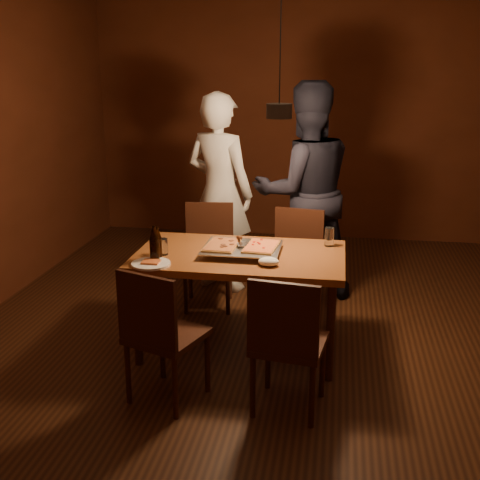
% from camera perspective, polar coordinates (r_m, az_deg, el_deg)
% --- Properties ---
extents(room_shell, '(6.00, 6.00, 6.00)m').
position_cam_1_polar(room_shell, '(4.30, 3.65, 7.45)').
color(room_shell, '#3D2010').
rests_on(room_shell, ground).
extents(dining_table, '(1.50, 0.90, 0.75)m').
position_cam_1_polar(dining_table, '(4.36, 0.00, -2.19)').
color(dining_table, brown).
rests_on(dining_table, floor).
extents(chair_far_left, '(0.47, 0.47, 0.49)m').
position_cam_1_polar(chair_far_left, '(5.26, -2.98, -0.49)').
color(chair_far_left, '#38190F').
rests_on(chair_far_left, floor).
extents(chair_far_right, '(0.48, 0.48, 0.49)m').
position_cam_1_polar(chair_far_right, '(5.06, 5.32, -1.24)').
color(chair_far_right, '#38190F').
rests_on(chair_far_right, floor).
extents(chair_near_left, '(0.54, 0.54, 0.49)m').
position_cam_1_polar(chair_near_left, '(3.73, -7.75, -8.00)').
color(chair_near_left, '#38190F').
rests_on(chair_near_left, floor).
extents(chair_near_right, '(0.47, 0.47, 0.49)m').
position_cam_1_polar(chair_near_right, '(3.60, 4.45, -8.84)').
color(chair_near_right, '#38190F').
rests_on(chair_near_right, floor).
extents(pizza_tray, '(0.56, 0.47, 0.05)m').
position_cam_1_polar(pizza_tray, '(4.33, 0.19, -0.96)').
color(pizza_tray, silver).
rests_on(pizza_tray, dining_table).
extents(pizza_meat, '(0.23, 0.36, 0.02)m').
position_cam_1_polar(pizza_meat, '(4.34, -1.74, -0.46)').
color(pizza_meat, maroon).
rests_on(pizza_meat, pizza_tray).
extents(pizza_cheese, '(0.25, 0.36, 0.02)m').
position_cam_1_polar(pizza_cheese, '(4.31, 2.04, -0.58)').
color(pizza_cheese, gold).
rests_on(pizza_cheese, pizza_tray).
extents(spatula, '(0.17, 0.26, 0.04)m').
position_cam_1_polar(spatula, '(4.34, 0.28, -0.39)').
color(spatula, silver).
rests_on(spatula, pizza_tray).
extents(beer_bottle_a, '(0.07, 0.07, 0.26)m').
position_cam_1_polar(beer_bottle_a, '(4.17, -8.12, -0.33)').
color(beer_bottle_a, black).
rests_on(beer_bottle_a, dining_table).
extents(beer_bottle_b, '(0.06, 0.06, 0.24)m').
position_cam_1_polar(beer_bottle_b, '(4.22, -7.85, -0.26)').
color(beer_bottle_b, black).
rests_on(beer_bottle_b, dining_table).
extents(water_glass_left, '(0.07, 0.07, 0.12)m').
position_cam_1_polar(water_glass_left, '(4.33, -7.34, -0.63)').
color(water_glass_left, silver).
rests_on(water_glass_left, dining_table).
extents(water_glass_right, '(0.07, 0.07, 0.14)m').
position_cam_1_polar(water_glass_right, '(4.54, 8.46, 0.29)').
color(water_glass_right, silver).
rests_on(water_glass_right, dining_table).
extents(plate_slice, '(0.27, 0.27, 0.03)m').
position_cam_1_polar(plate_slice, '(4.13, -8.44, -2.23)').
color(plate_slice, white).
rests_on(plate_slice, dining_table).
extents(napkin, '(0.14, 0.11, 0.06)m').
position_cam_1_polar(napkin, '(4.07, 2.73, -2.06)').
color(napkin, white).
rests_on(napkin, dining_table).
extents(diner_white, '(0.78, 0.65, 1.83)m').
position_cam_1_polar(diner_white, '(5.55, -1.94, 4.48)').
color(diner_white, silver).
rests_on(diner_white, floor).
extents(diner_dark, '(1.13, 1.01, 1.93)m').
position_cam_1_polar(diner_dark, '(5.38, 6.15, 4.52)').
color(diner_dark, black).
rests_on(diner_dark, floor).
extents(pendant_lamp, '(0.18, 0.18, 1.10)m').
position_cam_1_polar(pendant_lamp, '(4.25, 3.74, 12.25)').
color(pendant_lamp, black).
rests_on(pendant_lamp, ceiling).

